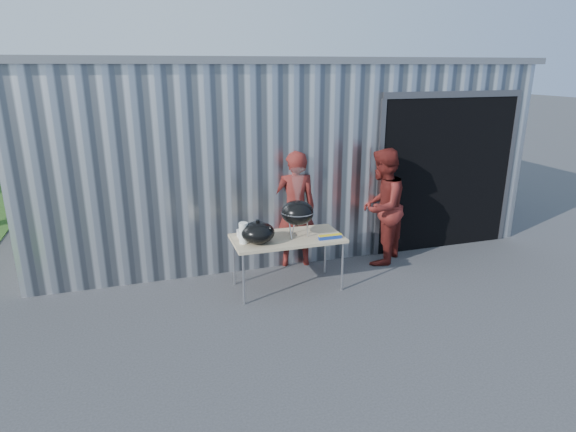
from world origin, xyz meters
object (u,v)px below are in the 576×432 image
object	(u,v)px
person_cook	(295,209)
person_bystander	(382,207)
kettle_grill	(297,207)
folding_table	(287,240)

from	to	relation	value
person_cook	person_bystander	size ratio (longest dim) A/B	0.99
person_cook	person_bystander	world-z (taller)	person_bystander
kettle_grill	person_bystander	size ratio (longest dim) A/B	0.52
folding_table	kettle_grill	distance (m)	0.48
folding_table	kettle_grill	size ratio (longest dim) A/B	1.60
person_bystander	person_cook	bearing A→B (deg)	-56.41
person_cook	folding_table	bearing A→B (deg)	72.68
person_cook	person_bystander	bearing A→B (deg)	175.12
folding_table	person_cook	bearing A→B (deg)	64.92
kettle_grill	folding_table	bearing A→B (deg)	173.45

